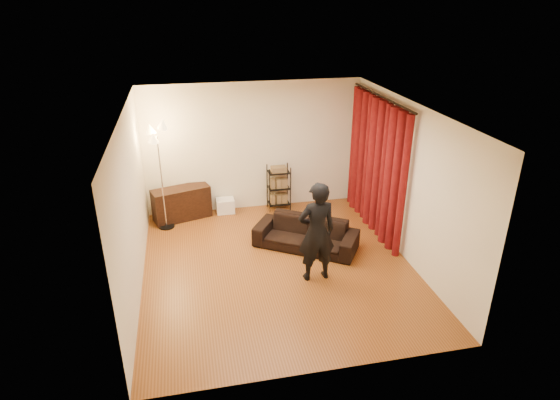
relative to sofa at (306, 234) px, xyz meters
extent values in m
plane|color=brown|center=(-0.63, -0.53, -0.27)|extent=(5.00, 5.00, 0.00)
plane|color=white|center=(-0.63, -0.53, 2.43)|extent=(5.00, 5.00, 0.00)
plane|color=#EFE6C9|center=(-0.63, 1.97, 1.08)|extent=(5.00, 0.00, 5.00)
plane|color=#EFE6C9|center=(-0.63, -3.03, 1.08)|extent=(5.00, 0.00, 5.00)
plane|color=#EFE6C9|center=(-2.88, -0.53, 1.08)|extent=(0.00, 5.00, 5.00)
plane|color=#EFE6C9|center=(1.62, -0.53, 1.08)|extent=(0.00, 5.00, 5.00)
cylinder|color=black|center=(1.52, 0.60, 2.31)|extent=(0.04, 2.65, 0.04)
imported|color=black|center=(0.00, 0.00, 0.00)|extent=(1.95, 1.61, 0.54)
imported|color=black|center=(-0.10, -1.00, 0.57)|extent=(0.64, 0.44, 1.68)
cube|color=black|center=(-2.19, 1.70, 0.07)|extent=(1.23, 0.75, 0.67)
camera|label=1|loc=(-2.01, -7.25, 4.04)|focal=30.00mm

